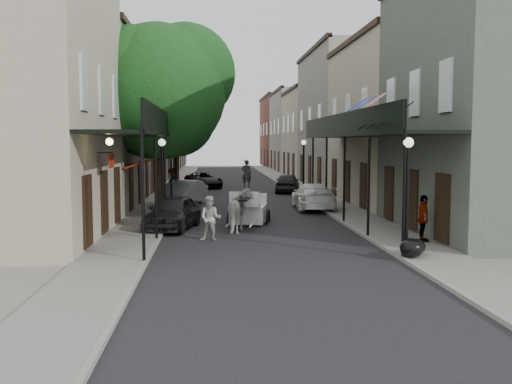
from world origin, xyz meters
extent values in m
plane|color=gray|center=(0.00, 0.00, 0.00)|extent=(140.00, 140.00, 0.00)
cube|color=black|center=(0.00, 20.00, 0.01)|extent=(8.00, 90.00, 0.01)
cube|color=gray|center=(-5.00, 20.00, 0.06)|extent=(2.20, 90.00, 0.12)
cube|color=gray|center=(5.00, 20.00, 0.06)|extent=(2.20, 90.00, 0.12)
cube|color=#B6AC92|center=(-8.60, 30.00, 5.25)|extent=(5.00, 80.00, 10.50)
cube|color=gray|center=(8.60, 30.00, 5.25)|extent=(5.00, 80.00, 10.50)
cube|color=black|center=(-5.00, 7.00, 4.00)|extent=(2.20, 18.00, 0.12)
cube|color=black|center=(-3.95, 7.00, 4.50)|extent=(0.06, 18.00, 1.00)
cylinder|color=black|center=(-4.00, -2.00, 2.12)|extent=(0.10, 0.10, 4.00)
cylinder|color=black|center=(-4.00, 6.00, 2.12)|extent=(0.10, 0.10, 4.00)
cylinder|color=black|center=(-4.00, 14.00, 2.12)|extent=(0.10, 0.10, 4.00)
cube|color=black|center=(5.00, 7.00, 4.00)|extent=(2.20, 18.00, 0.12)
cube|color=black|center=(3.95, 7.00, 4.50)|extent=(0.06, 18.00, 1.00)
cylinder|color=black|center=(4.00, -2.00, 2.12)|extent=(0.10, 0.10, 4.00)
cylinder|color=black|center=(4.00, 6.00, 2.12)|extent=(0.10, 0.10, 4.00)
cylinder|color=black|center=(4.00, 14.00, 2.12)|extent=(0.10, 0.10, 4.00)
cylinder|color=#382619|center=(-4.60, 10.00, 2.92)|extent=(0.44, 0.44, 5.60)
sphere|color=#133C13|center=(-4.60, 10.00, 6.20)|extent=(6.80, 6.80, 6.80)
sphere|color=#133C13|center=(-3.24, 10.60, 7.20)|extent=(5.10, 5.10, 5.10)
cylinder|color=#382619|center=(-4.60, 24.00, 2.64)|extent=(0.44, 0.44, 5.04)
sphere|color=#133C13|center=(-4.60, 24.00, 5.58)|extent=(6.00, 6.00, 6.00)
sphere|color=#133C13|center=(-3.40, 24.60, 6.48)|extent=(4.50, 4.50, 4.50)
cylinder|color=black|center=(4.10, -2.00, 0.27)|extent=(0.28, 0.28, 0.30)
cylinder|color=black|center=(4.10, -2.00, 1.82)|extent=(0.12, 0.12, 3.40)
sphere|color=white|center=(4.10, -2.00, 3.67)|extent=(0.32, 0.32, 0.32)
cylinder|color=black|center=(-4.10, 6.00, 0.27)|extent=(0.28, 0.28, 0.30)
cylinder|color=black|center=(-4.10, 6.00, 1.82)|extent=(0.12, 0.12, 3.40)
sphere|color=white|center=(-4.10, 6.00, 3.67)|extent=(0.32, 0.32, 0.32)
cylinder|color=black|center=(4.10, 18.00, 0.27)|extent=(0.28, 0.28, 0.30)
cylinder|color=black|center=(4.10, 18.00, 1.82)|extent=(0.12, 0.12, 3.40)
sphere|color=white|center=(4.10, 18.00, 3.67)|extent=(0.32, 0.32, 0.32)
imported|color=beige|center=(-0.76, 4.03, 0.88)|extent=(1.33, 2.22, 1.76)
torus|color=black|center=(-1.02, 7.23, 0.66)|extent=(0.36, 1.37, 1.37)
torus|color=black|center=(0.70, 6.90, 0.66)|extent=(0.36, 1.37, 1.37)
torus|color=black|center=(-1.10, 5.73, 0.34)|extent=(0.21, 0.71, 0.71)
torus|color=black|center=(0.20, 5.47, 0.34)|extent=(0.21, 0.71, 0.71)
cube|color=silver|center=(-0.20, 6.85, 1.12)|extent=(1.83, 2.17, 0.75)
cube|color=silver|center=(-0.42, 5.76, 1.65)|extent=(1.37, 0.82, 0.13)
cube|color=silver|center=(-0.47, 5.50, 1.97)|extent=(1.27, 0.35, 0.53)
imported|color=black|center=(-0.42, 5.76, 2.31)|extent=(0.48, 0.37, 1.20)
imported|color=#AAACA2|center=(-2.00, 1.96, 0.85)|extent=(0.93, 0.79, 1.69)
imported|color=gray|center=(-4.50, 18.56, 1.05)|extent=(1.35, 1.34, 1.87)
imported|color=gray|center=(5.62, 0.57, 0.96)|extent=(0.58, 1.04, 1.68)
imported|color=black|center=(-3.60, 4.97, 0.73)|extent=(2.57, 4.52, 1.45)
imported|color=#939398|center=(-3.60, 14.00, 0.73)|extent=(2.90, 4.70, 1.46)
imported|color=black|center=(-2.60, 26.89, 0.65)|extent=(3.48, 5.12, 1.30)
imported|color=white|center=(3.60, 11.55, 0.73)|extent=(2.24, 5.09, 1.45)
imported|color=black|center=(3.60, 22.20, 0.71)|extent=(2.38, 4.41, 1.43)
ellipsoid|color=black|center=(4.20, -2.20, 0.42)|extent=(0.72, 0.72, 0.61)
ellipsoid|color=black|center=(4.50, -1.75, 0.37)|extent=(0.63, 0.63, 0.50)
camera|label=1|loc=(-1.94, -19.15, 3.68)|focal=40.00mm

